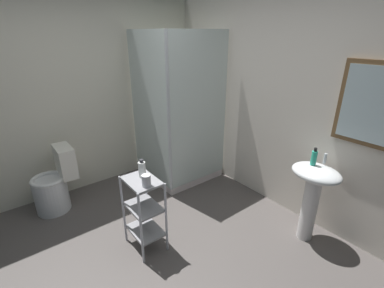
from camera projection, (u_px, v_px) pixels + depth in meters
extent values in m
cube|color=#554F4C|center=(146.00, 273.00, 2.39)|extent=(4.20, 4.20, 0.02)
cube|color=silver|center=(287.00, 102.00, 2.97)|extent=(4.20, 0.10, 2.50)
cube|color=brown|center=(373.00, 105.00, 2.25)|extent=(0.56, 0.03, 0.72)
cube|color=silver|center=(372.00, 105.00, 2.24)|extent=(0.48, 0.01, 0.64)
cube|color=silver|center=(64.00, 96.00, 3.26)|extent=(0.10, 4.20, 2.50)
cube|color=white|center=(179.00, 169.00, 4.07)|extent=(0.90, 0.90, 0.10)
cube|color=silver|center=(149.00, 110.00, 3.43)|extent=(0.90, 0.02, 1.90)
cube|color=silver|center=(199.00, 112.00, 3.36)|extent=(0.02, 0.90, 1.90)
cylinder|color=silver|center=(169.00, 118.00, 3.10)|extent=(0.04, 0.04, 1.90)
cylinder|color=silver|center=(179.00, 166.00, 4.05)|extent=(0.08, 0.08, 0.00)
cylinder|color=white|center=(309.00, 209.00, 2.68)|extent=(0.15, 0.15, 0.68)
ellipsoid|color=white|center=(316.00, 173.00, 2.52)|extent=(0.46, 0.37, 0.13)
cylinder|color=silver|center=(325.00, 159.00, 2.55)|extent=(0.03, 0.03, 0.10)
cylinder|color=white|center=(52.00, 195.00, 3.16)|extent=(0.37, 0.37, 0.40)
torus|color=white|center=(48.00, 179.00, 3.07)|extent=(0.37, 0.37, 0.04)
cube|color=white|center=(65.00, 161.00, 3.13)|extent=(0.35, 0.17, 0.36)
cylinder|color=silver|center=(123.00, 210.00, 2.61)|extent=(0.02, 0.02, 0.74)
cylinder|color=silver|center=(141.00, 230.00, 2.35)|extent=(0.02, 0.02, 0.74)
cylinder|color=silver|center=(147.00, 200.00, 2.76)|extent=(0.02, 0.02, 0.74)
cylinder|color=silver|center=(166.00, 218.00, 2.50)|extent=(0.02, 0.02, 0.74)
cube|color=#99999E|center=(146.00, 230.00, 2.63)|extent=(0.36, 0.26, 0.02)
cube|color=#99999E|center=(144.00, 207.00, 2.53)|extent=(0.36, 0.26, 0.02)
cube|color=#99999E|center=(142.00, 181.00, 2.42)|extent=(0.36, 0.26, 0.02)
cylinder|color=#2DBC99|center=(314.00, 158.00, 2.51)|extent=(0.05, 0.05, 0.14)
cylinder|color=black|center=(316.00, 150.00, 2.48)|extent=(0.03, 0.03, 0.03)
cylinder|color=white|center=(142.00, 170.00, 2.44)|extent=(0.07, 0.07, 0.15)
cylinder|color=#333338|center=(141.00, 161.00, 2.41)|extent=(0.04, 0.04, 0.03)
cylinder|color=silver|center=(146.00, 181.00, 2.30)|extent=(0.08, 0.08, 0.11)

